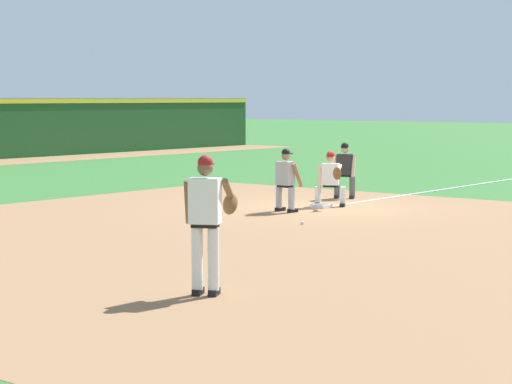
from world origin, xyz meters
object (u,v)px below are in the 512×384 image
object	(u,v)px
first_base_bag	(321,206)
baserunner	(286,178)
pitcher	(207,216)
first_baseman	(331,176)
baseball	(302,223)
umpire	(345,168)

from	to	relation	value
first_base_bag	baserunner	bearing A→B (deg)	172.04
first_base_bag	pitcher	size ratio (longest dim) A/B	0.20
first_base_bag	pitcher	distance (m)	10.84
first_baseman	baserunner	size ratio (longest dim) A/B	0.92
pitcher	first_base_bag	bearing A→B (deg)	26.63
baseball	baserunner	bearing A→B (deg)	45.22
first_base_bag	baserunner	world-z (taller)	baserunner
first_base_bag	first_baseman	world-z (taller)	first_baseman
baseball	umpire	world-z (taller)	umpire
pitcher	umpire	distance (m)	13.14
first_baseman	baserunner	world-z (taller)	baserunner
first_base_bag	baseball	world-z (taller)	first_base_bag
baserunner	first_base_bag	bearing A→B (deg)	-7.96
first_base_bag	baseball	distance (m)	3.18
first_baseman	umpire	world-z (taller)	umpire
baseball	pitcher	distance (m)	7.68
baseball	pitcher	bearing A→B (deg)	-153.74
baseball	umpire	distance (m)	5.58
first_baseman	umpire	xyz separation A→B (m)	(1.87, 0.83, 0.06)
baseball	baserunner	size ratio (longest dim) A/B	0.05
pitcher	first_baseman	bearing A→B (deg)	25.69
pitcher	first_baseman	size ratio (longest dim) A/B	1.39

